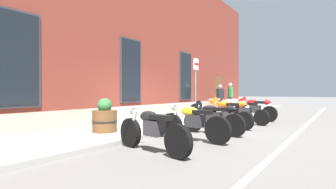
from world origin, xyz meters
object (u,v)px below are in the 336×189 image
object	(u,v)px
motorcycle_black_sport	(210,116)
motorcycle_orange_sport	(225,111)
motorcycle_grey_naked	(244,112)
pedestrian_striped_shirt	(230,95)
parking_sign	(196,80)
motorcycle_red_sport	(253,108)
motorcycle_yellow_naked	(193,122)
pedestrian_dark_jacket	(220,97)
motorcycle_black_naked	(151,130)
barrel_planter	(105,118)

from	to	relation	value
motorcycle_black_sport	motorcycle_orange_sport	xyz separation A→B (m)	(1.58, 0.14, 0.03)
motorcycle_grey_naked	pedestrian_striped_shirt	xyz separation A→B (m)	(4.97, 2.32, 0.58)
motorcycle_grey_naked	parking_sign	bearing A→B (deg)	118.42
motorcycle_orange_sport	motorcycle_grey_naked	bearing A→B (deg)	-7.07
motorcycle_red_sport	parking_sign	size ratio (longest dim) A/B	0.82
motorcycle_yellow_naked	pedestrian_dark_jacket	bearing A→B (deg)	17.47
motorcycle_grey_naked	motorcycle_red_sport	xyz separation A→B (m)	(1.51, 0.06, 0.09)
pedestrian_dark_jacket	pedestrian_striped_shirt	world-z (taller)	pedestrian_striped_shirt
motorcycle_grey_naked	motorcycle_red_sport	size ratio (longest dim) A/B	1.01
motorcycle_grey_naked	pedestrian_dark_jacket	size ratio (longest dim) A/B	1.32
motorcycle_black_naked	motorcycle_grey_naked	distance (m)	5.99
motorcycle_black_naked	motorcycle_yellow_naked	distance (m)	1.61
motorcycle_yellow_naked	pedestrian_striped_shirt	world-z (taller)	pedestrian_striped_shirt
motorcycle_black_naked	barrel_planter	size ratio (longest dim) A/B	2.26
motorcycle_black_naked	motorcycle_orange_sport	distance (m)	4.49
motorcycle_yellow_naked	motorcycle_red_sport	xyz separation A→B (m)	(5.89, 0.11, 0.09)
motorcycle_black_sport	parking_sign	distance (m)	2.96
motorcycle_black_naked	motorcycle_grey_naked	world-z (taller)	motorcycle_grey_naked
pedestrian_dark_jacket	parking_sign	bearing A→B (deg)	-168.46
motorcycle_yellow_naked	pedestrian_striped_shirt	xyz separation A→B (m)	(9.35, 2.36, 0.58)
motorcycle_orange_sport	motorcycle_black_naked	bearing A→B (deg)	-178.63
motorcycle_black_naked	motorcycle_yellow_naked	bearing A→B (deg)	-4.30
motorcycle_orange_sport	motorcycle_black_sport	bearing A→B (deg)	-174.84
motorcycle_black_sport	motorcycle_orange_sport	bearing A→B (deg)	5.16
motorcycle_orange_sport	barrel_planter	xyz separation A→B (m)	(-3.58, 2.18, -0.07)
motorcycle_black_sport	pedestrian_dark_jacket	distance (m)	7.89
motorcycle_black_naked	motorcycle_red_sport	size ratio (longest dim) A/B	1.06
motorcycle_yellow_naked	motorcycle_orange_sport	bearing A→B (deg)	4.53
pedestrian_dark_jacket	barrel_planter	bearing A→B (deg)	-177.95
motorcycle_black_naked	parking_sign	xyz separation A→B (m)	(5.10, 1.56, 1.25)
parking_sign	pedestrian_striped_shirt	bearing A→B (deg)	6.66
motorcycle_yellow_naked	motorcycle_black_naked	bearing A→B (deg)	175.70
motorcycle_black_sport	motorcycle_grey_naked	size ratio (longest dim) A/B	1.01
motorcycle_grey_naked	parking_sign	size ratio (longest dim) A/B	0.83
motorcycle_black_sport	motorcycle_grey_naked	distance (m)	3.08
parking_sign	motorcycle_black_sport	bearing A→B (deg)	-144.05
motorcycle_red_sport	motorcycle_black_naked	bearing A→B (deg)	179.89
motorcycle_red_sport	parking_sign	distance (m)	3.09
motorcycle_yellow_naked	motorcycle_orange_sport	size ratio (longest dim) A/B	1.06
parking_sign	motorcycle_grey_naked	bearing A→B (deg)	-61.58
motorcycle_red_sport	barrel_planter	bearing A→B (deg)	160.75
motorcycle_black_sport	barrel_planter	distance (m)	3.06
motorcycle_black_sport	motorcycle_red_sport	distance (m)	4.59
motorcycle_orange_sport	motorcycle_red_sport	distance (m)	3.01
motorcycle_orange_sport	pedestrian_dark_jacket	size ratio (longest dim) A/B	1.29
motorcycle_orange_sport	pedestrian_striped_shirt	distance (m)	6.83
motorcycle_yellow_naked	parking_sign	xyz separation A→B (m)	(3.50, 1.68, 1.25)
motorcycle_black_sport	parking_sign	world-z (taller)	parking_sign
pedestrian_striped_shirt	parking_sign	bearing A→B (deg)	-173.34
motorcycle_black_sport	pedestrian_striped_shirt	world-z (taller)	pedestrian_striped_shirt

